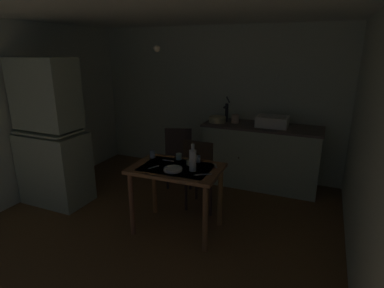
{
  "coord_description": "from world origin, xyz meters",
  "views": [
    {
      "loc": [
        1.66,
        -2.98,
        2.01
      ],
      "look_at": [
        0.26,
        0.27,
        0.94
      ],
      "focal_mm": 29.22,
      "sensor_mm": 36.0,
      "label": 1
    }
  ],
  "objects_px": {
    "serving_bowl_wide": "(173,169)",
    "glass_bottle": "(193,160)",
    "sink_basin": "(272,121)",
    "dining_table": "(177,178)",
    "hutch_cabinet": "(51,138)",
    "mixing_bowl_counter": "(217,119)",
    "mug_tall": "(179,157)",
    "hand_pump": "(227,111)",
    "chair_by_counter": "(179,156)",
    "chair_far_side": "(201,173)"
  },
  "relations": [
    {
      "from": "hand_pump",
      "to": "serving_bowl_wide",
      "type": "bearing_deg",
      "value": -90.95
    },
    {
      "from": "hand_pump",
      "to": "mug_tall",
      "type": "xyz_separation_m",
      "value": [
        -0.12,
        -1.46,
        -0.29
      ]
    },
    {
      "from": "mixing_bowl_counter",
      "to": "dining_table",
      "type": "relative_size",
      "value": 0.26
    },
    {
      "from": "chair_far_side",
      "to": "glass_bottle",
      "type": "relative_size",
      "value": 3.24
    },
    {
      "from": "dining_table",
      "to": "glass_bottle",
      "type": "height_order",
      "value": "glass_bottle"
    },
    {
      "from": "serving_bowl_wide",
      "to": "glass_bottle",
      "type": "xyz_separation_m",
      "value": [
        0.19,
        0.08,
        0.11
      ]
    },
    {
      "from": "dining_table",
      "to": "chair_far_side",
      "type": "distance_m",
      "value": 0.58
    },
    {
      "from": "hutch_cabinet",
      "to": "mixing_bowl_counter",
      "type": "distance_m",
      "value": 2.36
    },
    {
      "from": "hand_pump",
      "to": "mixing_bowl_counter",
      "type": "xyz_separation_m",
      "value": [
        -0.11,
        -0.1,
        -0.13
      ]
    },
    {
      "from": "hutch_cabinet",
      "to": "chair_far_side",
      "type": "bearing_deg",
      "value": 16.03
    },
    {
      "from": "sink_basin",
      "to": "glass_bottle",
      "type": "bearing_deg",
      "value": -107.98
    },
    {
      "from": "sink_basin",
      "to": "dining_table",
      "type": "relative_size",
      "value": 0.44
    },
    {
      "from": "hutch_cabinet",
      "to": "serving_bowl_wide",
      "type": "height_order",
      "value": "hutch_cabinet"
    },
    {
      "from": "hutch_cabinet",
      "to": "dining_table",
      "type": "distance_m",
      "value": 1.84
    },
    {
      "from": "mixing_bowl_counter",
      "to": "mug_tall",
      "type": "distance_m",
      "value": 1.37
    },
    {
      "from": "hutch_cabinet",
      "to": "hand_pump",
      "type": "bearing_deg",
      "value": 42.02
    },
    {
      "from": "sink_basin",
      "to": "dining_table",
      "type": "bearing_deg",
      "value": -114.45
    },
    {
      "from": "chair_far_side",
      "to": "mug_tall",
      "type": "bearing_deg",
      "value": -115.91
    },
    {
      "from": "sink_basin",
      "to": "mixing_bowl_counter",
      "type": "relative_size",
      "value": 1.7
    },
    {
      "from": "hand_pump",
      "to": "chair_far_side",
      "type": "xyz_separation_m",
      "value": [
        0.04,
        -1.13,
        -0.6
      ]
    },
    {
      "from": "sink_basin",
      "to": "mug_tall",
      "type": "height_order",
      "value": "sink_basin"
    },
    {
      "from": "serving_bowl_wide",
      "to": "glass_bottle",
      "type": "bearing_deg",
      "value": 22.96
    },
    {
      "from": "hand_pump",
      "to": "glass_bottle",
      "type": "height_order",
      "value": "hand_pump"
    },
    {
      "from": "glass_bottle",
      "to": "serving_bowl_wide",
      "type": "bearing_deg",
      "value": -157.04
    },
    {
      "from": "chair_by_counter",
      "to": "sink_basin",
      "type": "bearing_deg",
      "value": 24.07
    },
    {
      "from": "sink_basin",
      "to": "hutch_cabinet",
      "type": "bearing_deg",
      "value": -147.54
    },
    {
      "from": "dining_table",
      "to": "mug_tall",
      "type": "height_order",
      "value": "mug_tall"
    },
    {
      "from": "hand_pump",
      "to": "chair_by_counter",
      "type": "height_order",
      "value": "hand_pump"
    },
    {
      "from": "serving_bowl_wide",
      "to": "mug_tall",
      "type": "xyz_separation_m",
      "value": [
        -0.09,
        0.34,
        0.02
      ]
    },
    {
      "from": "hand_pump",
      "to": "mixing_bowl_counter",
      "type": "relative_size",
      "value": 1.51
    },
    {
      "from": "mixing_bowl_counter",
      "to": "chair_far_side",
      "type": "bearing_deg",
      "value": -81.82
    },
    {
      "from": "sink_basin",
      "to": "dining_table",
      "type": "height_order",
      "value": "sink_basin"
    },
    {
      "from": "mug_tall",
      "to": "serving_bowl_wide",
      "type": "bearing_deg",
      "value": -74.84
    },
    {
      "from": "sink_basin",
      "to": "chair_far_side",
      "type": "relative_size",
      "value": 0.46
    },
    {
      "from": "serving_bowl_wide",
      "to": "mug_tall",
      "type": "height_order",
      "value": "mug_tall"
    },
    {
      "from": "sink_basin",
      "to": "hand_pump",
      "type": "xyz_separation_m",
      "value": [
        -0.7,
        0.05,
        0.09
      ]
    },
    {
      "from": "sink_basin",
      "to": "dining_table",
      "type": "distance_m",
      "value": 1.84
    },
    {
      "from": "dining_table",
      "to": "glass_bottle",
      "type": "xyz_separation_m",
      "value": [
        0.21,
        -0.03,
        0.25
      ]
    },
    {
      "from": "chair_by_counter",
      "to": "serving_bowl_wide",
      "type": "height_order",
      "value": "chair_by_counter"
    },
    {
      "from": "dining_table",
      "to": "mug_tall",
      "type": "relative_size",
      "value": 13.83
    },
    {
      "from": "dining_table",
      "to": "chair_by_counter",
      "type": "relative_size",
      "value": 1.07
    },
    {
      "from": "hutch_cabinet",
      "to": "chair_by_counter",
      "type": "xyz_separation_m",
      "value": [
        1.33,
        1.08,
        -0.4
      ]
    },
    {
      "from": "chair_by_counter",
      "to": "glass_bottle",
      "type": "height_order",
      "value": "glass_bottle"
    },
    {
      "from": "hand_pump",
      "to": "glass_bottle",
      "type": "bearing_deg",
      "value": -84.51
    },
    {
      "from": "serving_bowl_wide",
      "to": "sink_basin",
      "type": "bearing_deg",
      "value": 67.2
    },
    {
      "from": "sink_basin",
      "to": "serving_bowl_wide",
      "type": "height_order",
      "value": "sink_basin"
    },
    {
      "from": "serving_bowl_wide",
      "to": "mixing_bowl_counter",
      "type": "bearing_deg",
      "value": 92.83
    },
    {
      "from": "dining_table",
      "to": "serving_bowl_wide",
      "type": "relative_size",
      "value": 5.05
    },
    {
      "from": "glass_bottle",
      "to": "hand_pump",
      "type": "bearing_deg",
      "value": 95.49
    },
    {
      "from": "glass_bottle",
      "to": "chair_far_side",
      "type": "bearing_deg",
      "value": 102.57
    }
  ]
}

